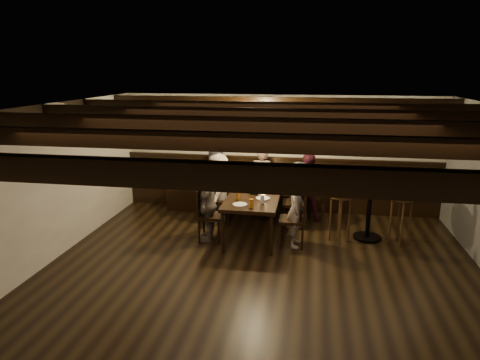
% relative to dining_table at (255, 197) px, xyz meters
% --- Properties ---
extents(room, '(7.00, 7.00, 7.00)m').
position_rel_dining_table_xyz_m(room, '(0.03, 0.16, 0.38)').
color(room, black).
rests_on(room, ground).
extents(dining_table, '(0.91, 2.00, 0.75)m').
position_rel_dining_table_xyz_m(dining_table, '(0.00, 0.00, 0.00)').
color(dining_table, black).
rests_on(dining_table, floor).
extents(chair_left_near, '(0.44, 0.44, 0.95)m').
position_rel_dining_table_xyz_m(chair_left_near, '(-0.72, 0.45, -0.40)').
color(chair_left_near, black).
rests_on(chair_left_near, floor).
extents(chair_left_far, '(0.43, 0.43, 0.93)m').
position_rel_dining_table_xyz_m(chair_left_far, '(-0.72, -0.45, -0.40)').
color(chair_left_far, black).
rests_on(chair_left_far, floor).
extents(chair_right_near, '(0.44, 0.44, 0.96)m').
position_rel_dining_table_xyz_m(chair_right_near, '(0.72, 0.45, -0.39)').
color(chair_right_near, black).
rests_on(chair_right_near, floor).
extents(chair_right_far, '(0.44, 0.44, 0.95)m').
position_rel_dining_table_xyz_m(chair_right_far, '(0.72, -0.45, -0.40)').
color(chair_right_far, black).
rests_on(chair_right_far, floor).
extents(person_bench_left, '(0.68, 0.44, 1.39)m').
position_rel_dining_table_xyz_m(person_bench_left, '(-0.91, 0.89, 0.01)').
color(person_bench_left, black).
rests_on(person_bench_left, floor).
extents(person_bench_centre, '(0.52, 0.34, 1.42)m').
position_rel_dining_table_xyz_m(person_bench_centre, '(-0.01, 1.05, 0.02)').
color(person_bench_centre, gray).
rests_on(person_bench_centre, floor).
extents(person_bench_right, '(0.64, 0.50, 1.32)m').
position_rel_dining_table_xyz_m(person_bench_right, '(0.89, 0.91, -0.03)').
color(person_bench_right, '#511B2A').
rests_on(person_bench_right, floor).
extents(person_left_near, '(0.51, 0.88, 1.35)m').
position_rel_dining_table_xyz_m(person_left_near, '(-0.75, 0.45, -0.01)').
color(person_left_near, '#B8AB9C').
rests_on(person_left_near, floor).
extents(person_left_far, '(0.33, 0.78, 1.33)m').
position_rel_dining_table_xyz_m(person_left_far, '(-0.75, -0.45, -0.03)').
color(person_left_far, slate).
rests_on(person_left_far, floor).
extents(person_right_near, '(0.40, 0.62, 1.26)m').
position_rel_dining_table_xyz_m(person_right_near, '(0.75, 0.45, -0.06)').
color(person_right_near, '#29292C').
rests_on(person_right_near, floor).
extents(person_right_far, '(0.31, 0.47, 1.27)m').
position_rel_dining_table_xyz_m(person_right_far, '(0.75, -0.45, -0.05)').
color(person_right_far, '#A79A8D').
rests_on(person_right_far, floor).
extents(pint_a, '(0.07, 0.07, 0.14)m').
position_rel_dining_table_xyz_m(pint_a, '(-0.28, 0.70, 0.13)').
color(pint_a, '#BF7219').
rests_on(pint_a, dining_table).
extents(pint_b, '(0.07, 0.07, 0.14)m').
position_rel_dining_table_xyz_m(pint_b, '(0.25, 0.65, 0.13)').
color(pint_b, '#BF7219').
rests_on(pint_b, dining_table).
extents(pint_c, '(0.07, 0.07, 0.14)m').
position_rel_dining_table_xyz_m(pint_c, '(-0.30, 0.10, 0.13)').
color(pint_c, '#BF7219').
rests_on(pint_c, dining_table).
extents(pint_d, '(0.07, 0.07, 0.14)m').
position_rel_dining_table_xyz_m(pint_d, '(0.30, 0.20, 0.13)').
color(pint_d, silver).
rests_on(pint_d, dining_table).
extents(pint_e, '(0.07, 0.07, 0.14)m').
position_rel_dining_table_xyz_m(pint_e, '(-0.22, -0.45, 0.13)').
color(pint_e, '#BF7219').
rests_on(pint_e, dining_table).
extents(pint_f, '(0.07, 0.07, 0.14)m').
position_rel_dining_table_xyz_m(pint_f, '(0.20, -0.55, 0.13)').
color(pint_f, silver).
rests_on(pint_f, dining_table).
extents(pint_g, '(0.07, 0.07, 0.14)m').
position_rel_dining_table_xyz_m(pint_g, '(0.05, -0.80, 0.13)').
color(pint_g, '#BF7219').
rests_on(pint_g, dining_table).
extents(plate_near, '(0.24, 0.24, 0.01)m').
position_rel_dining_table_xyz_m(plate_near, '(-0.15, -0.70, 0.07)').
color(plate_near, white).
rests_on(plate_near, dining_table).
extents(plate_far, '(0.24, 0.24, 0.01)m').
position_rel_dining_table_xyz_m(plate_far, '(0.18, -0.30, 0.07)').
color(plate_far, white).
rests_on(plate_far, dining_table).
extents(condiment_caddy, '(0.15, 0.10, 0.12)m').
position_rel_dining_table_xyz_m(condiment_caddy, '(0.00, -0.05, 0.12)').
color(condiment_caddy, black).
rests_on(condiment_caddy, dining_table).
extents(candle, '(0.05, 0.05, 0.05)m').
position_rel_dining_table_xyz_m(candle, '(0.12, 0.30, 0.09)').
color(candle, beige).
rests_on(candle, dining_table).
extents(high_top_table, '(0.67, 0.67, 1.18)m').
position_rel_dining_table_xyz_m(high_top_table, '(2.00, 0.07, 0.09)').
color(high_top_table, black).
rests_on(high_top_table, floor).
extents(bar_stool_left, '(0.39, 0.41, 1.20)m').
position_rel_dining_table_xyz_m(bar_stool_left, '(1.50, -0.14, -0.24)').
color(bar_stool_left, '#3C2713').
rests_on(bar_stool_left, floor).
extents(bar_stool_right, '(0.39, 0.41, 1.20)m').
position_rel_dining_table_xyz_m(bar_stool_right, '(2.50, -0.09, -0.24)').
color(bar_stool_right, '#3C2713').
rests_on(bar_stool_right, floor).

